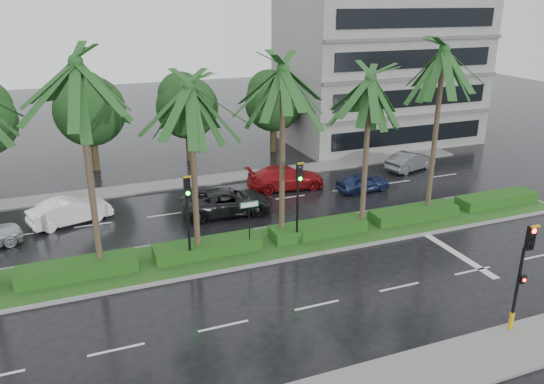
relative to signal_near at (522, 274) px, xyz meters
name	(u,v)px	position (x,y,z in m)	size (l,w,h in m)	color
ground	(272,254)	(-6.00, 9.39, -2.50)	(120.00, 120.00, 0.00)	black
far_sidewalk	(209,180)	(-6.00, 21.39, -2.44)	(40.00, 2.00, 0.12)	slate
median	(265,244)	(-6.00, 10.39, -2.42)	(36.00, 4.00, 0.15)	gray
hedge	(265,238)	(-6.00, 10.39, -2.05)	(35.20, 1.40, 0.60)	#154B16
lane_markings	(331,248)	(-2.96, 8.96, -2.50)	(34.00, 13.06, 0.01)	silver
palm_row	(238,85)	(-7.25, 10.41, 5.71)	(26.30, 4.20, 10.15)	#4A3B2A
signal_near	(522,274)	(0.00, 0.00, 0.00)	(0.34, 0.45, 4.36)	black
signal_median_left	(188,207)	(-10.00, 9.69, 0.49)	(0.34, 0.42, 4.36)	black
signal_median_right	(299,191)	(-4.50, 9.69, 0.49)	(0.34, 0.42, 4.36)	black
street_sign	(249,214)	(-7.00, 9.87, -0.38)	(0.95, 0.09, 2.60)	black
bg_trees	(191,102)	(-5.70, 26.98, 2.03)	(32.97, 5.16, 7.45)	#342717
building	(379,71)	(11.00, 27.39, 3.50)	(16.00, 10.00, 12.00)	gray
car_white	(70,211)	(-15.08, 17.13, -1.78)	(4.42, 1.54, 1.46)	white
car_darkgrey	(227,201)	(-6.50, 15.30, -1.77)	(5.31, 2.45, 1.47)	black
car_red	(286,178)	(-1.62, 18.08, -1.76)	(5.14, 2.09, 1.49)	maroon
car_blue	(363,182)	(2.88, 15.74, -1.89)	(3.59, 1.44, 1.22)	navy
car_grey	(410,161)	(8.44, 18.41, -1.82)	(4.12, 1.44, 1.36)	#545558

